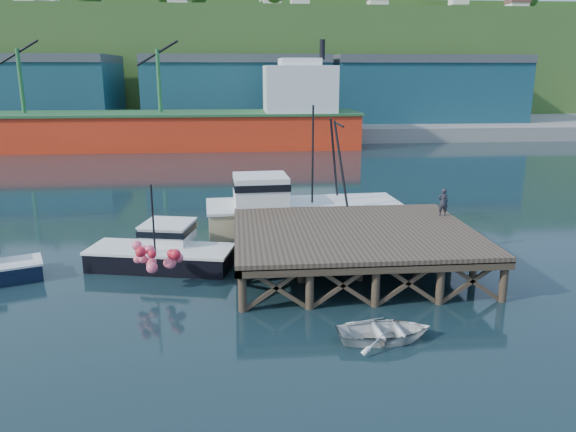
{
  "coord_description": "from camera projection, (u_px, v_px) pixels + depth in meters",
  "views": [
    {
      "loc": [
        -0.29,
        -26.74,
        9.87
      ],
      "look_at": [
        2.34,
        2.0,
        2.37
      ],
      "focal_mm": 35.0,
      "sensor_mm": 36.0,
      "label": 1
    }
  ],
  "objects": [
    {
      "name": "dinghy",
      "position": [
        385.0,
        331.0,
        21.09
      ],
      "size": [
        3.69,
        2.72,
        0.74
      ],
      "primitive_type": "imported",
      "rotation": [
        0.0,
        0.0,
        1.62
      ],
      "color": "silver",
      "rests_on": "ground"
    },
    {
      "name": "wharf",
      "position": [
        355.0,
        234.0,
        28.1
      ],
      "size": [
        12.0,
        10.0,
        2.62
      ],
      "color": "brown",
      "rests_on": "ground"
    },
    {
      "name": "hillside",
      "position": [
        236.0,
        65.0,
        121.9
      ],
      "size": [
        220.0,
        50.0,
        22.0
      ],
      "primitive_type": "cube",
      "color": "#2D511E",
      "rests_on": "ground"
    },
    {
      "name": "cargo_ship",
      "position": [
        173.0,
        123.0,
        72.96
      ],
      "size": [
        55.5,
        10.0,
        13.75
      ],
      "color": "red",
      "rests_on": "ground"
    },
    {
      "name": "warehouse_mid",
      "position": [
        237.0,
        92.0,
        89.3
      ],
      "size": [
        28.0,
        16.0,
        9.0
      ],
      "primitive_type": "cube",
      "color": "#1B4959",
      "rests_on": "far_quay"
    },
    {
      "name": "boat_black",
      "position": [
        163.0,
        251.0,
        29.04
      ],
      "size": [
        7.73,
        6.41,
        4.53
      ],
      "rotation": [
        0.0,
        0.0,
        -0.22
      ],
      "color": "black",
      "rests_on": "ground"
    },
    {
      "name": "far_quay",
      "position": [
        238.0,
        124.0,
        95.5
      ],
      "size": [
        160.0,
        40.0,
        2.0
      ],
      "primitive_type": "cube",
      "color": "gray",
      "rests_on": "ground"
    },
    {
      "name": "dockworker",
      "position": [
        443.0,
        202.0,
        30.71
      ],
      "size": [
        0.61,
        0.46,
        1.52
      ],
      "primitive_type": "imported",
      "rotation": [
        0.0,
        0.0,
        2.96
      ],
      "color": "#212229",
      "rests_on": "wharf"
    },
    {
      "name": "ground",
      "position": [
        245.0,
        272.0,
        28.28
      ],
      "size": [
        300.0,
        300.0,
        0.0
      ],
      "primitive_type": "plane",
      "color": "black",
      "rests_on": "ground"
    },
    {
      "name": "warehouse_left",
      "position": [
        9.0,
        93.0,
        86.21
      ],
      "size": [
        32.0,
        16.0,
        9.0
      ],
      "primitive_type": "cube",
      "color": "#1B4959",
      "rests_on": "far_quay"
    },
    {
      "name": "warehouse_right",
      "position": [
        421.0,
        92.0,
        91.95
      ],
      "size": [
        30.0,
        16.0,
        9.0
      ],
      "primitive_type": "cube",
      "color": "#1B4959",
      "rests_on": "far_quay"
    },
    {
      "name": "trawler",
      "position": [
        299.0,
        209.0,
        34.44
      ],
      "size": [
        12.03,
        4.89,
        7.91
      ],
      "rotation": [
        0.0,
        0.0,
        0.06
      ],
      "color": "beige",
      "rests_on": "ground"
    }
  ]
}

